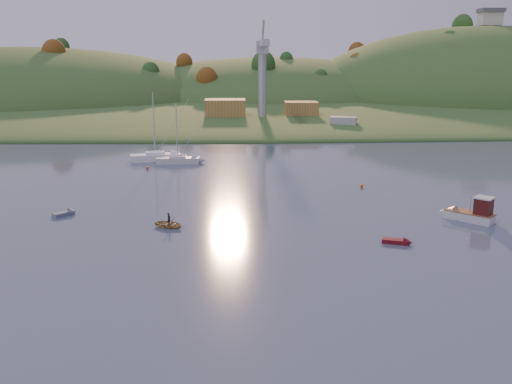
{
  "coord_description": "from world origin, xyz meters",
  "views": [
    {
      "loc": [
        -5.31,
        -34.34,
        19.44
      ],
      "look_at": [
        -2.89,
        31.73,
        3.31
      ],
      "focal_mm": 40.0,
      "sensor_mm": 36.0,
      "label": 1
    }
  ],
  "objects_px": {
    "sailboat_near": "(178,159)",
    "canoe": "(169,224)",
    "red_tender": "(401,242)",
    "sailboat_far": "(155,156)",
    "grey_dinghy": "(68,213)"
  },
  "relations": [
    {
      "from": "canoe",
      "to": "grey_dinghy",
      "type": "height_order",
      "value": "grey_dinghy"
    },
    {
      "from": "canoe",
      "to": "red_tender",
      "type": "xyz_separation_m",
      "value": [
        24.95,
        -6.76,
        -0.14
      ]
    },
    {
      "from": "sailboat_far",
      "to": "canoe",
      "type": "bearing_deg",
      "value": -93.98
    },
    {
      "from": "sailboat_near",
      "to": "grey_dinghy",
      "type": "height_order",
      "value": "sailboat_near"
    },
    {
      "from": "red_tender",
      "to": "grey_dinghy",
      "type": "relative_size",
      "value": 1.13
    },
    {
      "from": "sailboat_near",
      "to": "sailboat_far",
      "type": "bearing_deg",
      "value": 145.62
    },
    {
      "from": "sailboat_far",
      "to": "red_tender",
      "type": "bearing_deg",
      "value": -70.34
    },
    {
      "from": "sailboat_near",
      "to": "grey_dinghy",
      "type": "distance_m",
      "value": 35.01
    },
    {
      "from": "sailboat_near",
      "to": "canoe",
      "type": "height_order",
      "value": "sailboat_near"
    },
    {
      "from": "sailboat_far",
      "to": "canoe",
      "type": "height_order",
      "value": "sailboat_far"
    },
    {
      "from": "sailboat_near",
      "to": "sailboat_far",
      "type": "relative_size",
      "value": 0.86
    },
    {
      "from": "sailboat_near",
      "to": "red_tender",
      "type": "height_order",
      "value": "sailboat_near"
    },
    {
      "from": "sailboat_far",
      "to": "grey_dinghy",
      "type": "xyz_separation_m",
      "value": [
        -5.93,
        -36.29,
        -0.57
      ]
    },
    {
      "from": "sailboat_far",
      "to": "grey_dinghy",
      "type": "distance_m",
      "value": 36.77
    },
    {
      "from": "sailboat_near",
      "to": "red_tender",
      "type": "relative_size",
      "value": 3.26
    },
    {
      "from": "red_tender",
      "to": "sailboat_far",
      "type": "bearing_deg",
      "value": 143.31
    },
    {
      "from": "canoe",
      "to": "sailboat_near",
      "type": "bearing_deg",
      "value": 30.79
    },
    {
      "from": "red_tender",
      "to": "grey_dinghy",
      "type": "distance_m",
      "value": 40.11
    },
    {
      "from": "sailboat_far",
      "to": "red_tender",
      "type": "distance_m",
      "value": 58.46
    },
    {
      "from": "canoe",
      "to": "red_tender",
      "type": "relative_size",
      "value": 1.06
    },
    {
      "from": "grey_dinghy",
      "to": "sailboat_near",
      "type": "bearing_deg",
      "value": 28.12
    },
    {
      "from": "canoe",
      "to": "red_tender",
      "type": "height_order",
      "value": "red_tender"
    }
  ]
}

